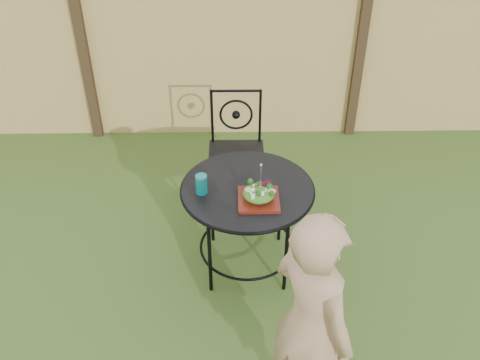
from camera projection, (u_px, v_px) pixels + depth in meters
The scene contains 9 objects.
ground at pixel (221, 291), 3.84m from camera, with size 60.00×60.00×0.00m, color #214415.
fence at pixel (222, 45), 5.03m from camera, with size 8.00×0.12×1.90m.
patio_table at pixel (247, 203), 3.71m from camera, with size 0.92×0.92×0.72m.
patio_chair at pixel (236, 147), 4.44m from camera, with size 0.46×0.46×0.95m.
diner at pixel (311, 325), 2.70m from camera, with size 0.53×0.35×1.46m, color tan.
salad_plate at pixel (259, 200), 3.51m from camera, with size 0.27×0.27×0.02m, color #460C0A.
salad at pixel (259, 193), 3.48m from camera, with size 0.21×0.21×0.08m, color #235614.
fork at pixel (261, 177), 3.40m from camera, with size 0.01×0.01×0.18m, color silver.
drinking_glass at pixel (201, 184), 3.54m from camera, with size 0.08×0.08×0.14m, color #0C9291.
Camera 1 is at (0.10, -2.60, 2.93)m, focal length 40.00 mm.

